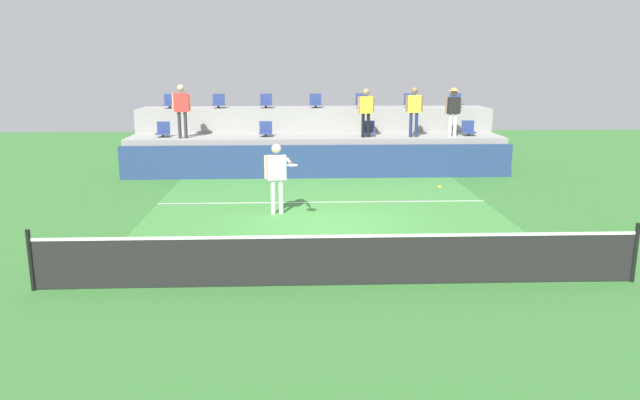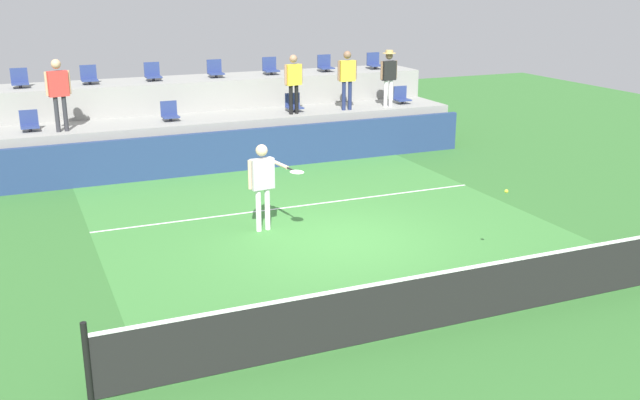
# 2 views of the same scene
# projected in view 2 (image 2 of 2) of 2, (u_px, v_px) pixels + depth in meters

# --- Properties ---
(ground_plane) EXTENTS (40.00, 40.00, 0.00)m
(ground_plane) POSITION_uv_depth(u_px,v_px,m) (341.00, 240.00, 14.41)
(ground_plane) COLOR #336B2D
(court_inner_paint) EXTENTS (9.00, 10.00, 0.01)m
(court_inner_paint) POSITION_uv_depth(u_px,v_px,m) (321.00, 225.00, 15.29)
(court_inner_paint) COLOR #3D7F38
(court_inner_paint) RESTS_ON ground_plane
(court_service_line) EXTENTS (9.00, 0.06, 0.00)m
(court_service_line) POSITION_uv_depth(u_px,v_px,m) (297.00, 206.00, 16.52)
(court_service_line) COLOR white
(court_service_line) RESTS_ON ground_plane
(tennis_net) EXTENTS (10.48, 0.08, 1.07)m
(tennis_net) POSITION_uv_depth(u_px,v_px,m) (455.00, 295.00, 10.75)
(tennis_net) COLOR black
(tennis_net) RESTS_ON ground_plane
(sponsor_backboard) EXTENTS (13.00, 0.16, 1.10)m
(sponsor_backboard) POSITION_uv_depth(u_px,v_px,m) (247.00, 150.00, 19.53)
(sponsor_backboard) COLOR navy
(sponsor_backboard) RESTS_ON ground_plane
(seating_tier_lower) EXTENTS (13.00, 1.80, 1.25)m
(seating_tier_lower) POSITION_uv_depth(u_px,v_px,m) (233.00, 137.00, 20.65)
(seating_tier_lower) COLOR gray
(seating_tier_lower) RESTS_ON ground_plane
(seating_tier_upper) EXTENTS (13.00, 1.80, 2.10)m
(seating_tier_upper) POSITION_uv_depth(u_px,v_px,m) (215.00, 112.00, 22.10)
(seating_tier_upper) COLOR gray
(seating_tier_upper) RESTS_ON ground_plane
(stadium_chair_lower_far_left) EXTENTS (0.44, 0.40, 0.52)m
(stadium_chair_lower_far_left) POSITION_uv_depth(u_px,v_px,m) (29.00, 123.00, 18.35)
(stadium_chair_lower_far_left) COLOR #2D2D33
(stadium_chair_lower_far_left) RESTS_ON seating_tier_lower
(stadium_chair_lower_left) EXTENTS (0.44, 0.40, 0.52)m
(stadium_chair_lower_left) POSITION_uv_depth(u_px,v_px,m) (170.00, 113.00, 19.68)
(stadium_chair_lower_left) COLOR #2D2D33
(stadium_chair_lower_left) RESTS_ON seating_tier_lower
(stadium_chair_lower_right) EXTENTS (0.44, 0.40, 0.52)m
(stadium_chair_lower_right) POSITION_uv_depth(u_px,v_px,m) (294.00, 104.00, 21.03)
(stadium_chair_lower_right) COLOR #2D2D33
(stadium_chair_lower_right) RESTS_ON seating_tier_lower
(stadium_chair_lower_far_right) EXTENTS (0.44, 0.40, 0.52)m
(stadium_chair_lower_far_right) POSITION_uv_depth(u_px,v_px,m) (401.00, 96.00, 22.35)
(stadium_chair_lower_far_right) COLOR #2D2D33
(stadium_chair_lower_far_right) RESTS_ON seating_tier_lower
(stadium_chair_upper_far_left) EXTENTS (0.44, 0.40, 0.52)m
(stadium_chair_upper_far_left) POSITION_uv_depth(u_px,v_px,m) (20.00, 80.00, 19.66)
(stadium_chair_upper_far_left) COLOR #2D2D33
(stadium_chair_upper_far_left) RESTS_ON seating_tier_upper
(stadium_chair_upper_left) EXTENTS (0.44, 0.40, 0.52)m
(stadium_chair_upper_left) POSITION_uv_depth(u_px,v_px,m) (89.00, 76.00, 20.33)
(stadium_chair_upper_left) COLOR #2D2D33
(stadium_chair_upper_left) RESTS_ON seating_tier_upper
(stadium_chair_upper_mid_left) EXTENTS (0.44, 0.40, 0.52)m
(stadium_chair_upper_mid_left) POSITION_uv_depth(u_px,v_px,m) (153.00, 73.00, 21.00)
(stadium_chair_upper_mid_left) COLOR #2D2D33
(stadium_chair_upper_mid_left) RESTS_ON seating_tier_upper
(stadium_chair_upper_center) EXTENTS (0.44, 0.40, 0.52)m
(stadium_chair_upper_center) POSITION_uv_depth(u_px,v_px,m) (215.00, 70.00, 21.69)
(stadium_chair_upper_center) COLOR #2D2D33
(stadium_chair_upper_center) RESTS_ON seating_tier_upper
(stadium_chair_upper_mid_right) EXTENTS (0.44, 0.40, 0.52)m
(stadium_chair_upper_mid_right) POSITION_uv_depth(u_px,v_px,m) (270.00, 67.00, 22.34)
(stadium_chair_upper_mid_right) COLOR #2D2D33
(stadium_chair_upper_mid_right) RESTS_ON seating_tier_upper
(stadium_chair_upper_right) EXTENTS (0.44, 0.40, 0.52)m
(stadium_chair_upper_right) POSITION_uv_depth(u_px,v_px,m) (325.00, 65.00, 23.03)
(stadium_chair_upper_right) COLOR #2D2D33
(stadium_chair_upper_right) RESTS_ON seating_tier_upper
(stadium_chair_upper_far_right) EXTENTS (0.44, 0.40, 0.52)m
(stadium_chair_upper_far_right) POSITION_uv_depth(u_px,v_px,m) (374.00, 62.00, 23.68)
(stadium_chair_upper_far_right) COLOR #2D2D33
(stadium_chair_upper_far_right) RESTS_ON seating_tier_upper
(tennis_player) EXTENTS (0.86, 1.20, 1.79)m
(tennis_player) POSITION_uv_depth(u_px,v_px,m) (263.00, 178.00, 14.64)
(tennis_player) COLOR white
(tennis_player) RESTS_ON ground_plane
(spectator_in_grey) EXTENTS (0.62, 0.28, 1.79)m
(spectator_in_grey) POSITION_uv_depth(u_px,v_px,m) (58.00, 88.00, 18.04)
(spectator_in_grey) COLOR #2D2D33
(spectator_in_grey) RESTS_ON seating_tier_lower
(spectator_leaning_on_rail) EXTENTS (0.58, 0.26, 1.65)m
(spectator_leaning_on_rail) POSITION_uv_depth(u_px,v_px,m) (294.00, 79.00, 20.41)
(spectator_leaning_on_rail) COLOR black
(spectator_leaning_on_rail) RESTS_ON seating_tier_lower
(spectator_in_white) EXTENTS (0.59, 0.23, 1.70)m
(spectator_in_white) POSITION_uv_depth(u_px,v_px,m) (347.00, 75.00, 21.02)
(spectator_in_white) COLOR navy
(spectator_in_white) RESTS_ON seating_tier_lower
(spectator_with_hat) EXTENTS (0.57, 0.42, 1.67)m
(spectator_with_hat) POSITION_uv_depth(u_px,v_px,m) (389.00, 73.00, 21.53)
(spectator_with_hat) COLOR white
(spectator_with_hat) RESTS_ON seating_tier_lower
(tennis_ball) EXTENTS (0.07, 0.07, 0.07)m
(tennis_ball) POSITION_uv_depth(u_px,v_px,m) (506.00, 191.00, 12.78)
(tennis_ball) COLOR #CCE033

